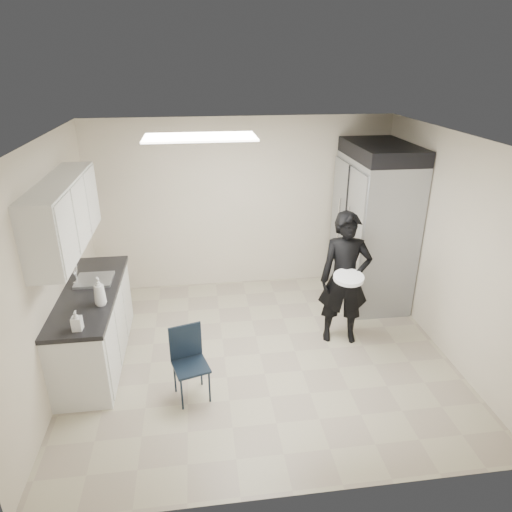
{
  "coord_description": "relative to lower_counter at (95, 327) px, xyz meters",
  "views": [
    {
      "loc": [
        -0.67,
        -4.62,
        3.36
      ],
      "look_at": [
        -0.02,
        0.2,
        1.23
      ],
      "focal_mm": 32.0,
      "sensor_mm": 36.0,
      "label": 1
    }
  ],
  "objects": [
    {
      "name": "upper_cabinets",
      "position": [
        -0.13,
        0.0,
        1.4
      ],
      "size": [
        0.35,
        1.8,
        0.75
      ],
      "primitive_type": "cube",
      "color": "silver",
      "rests_on": "left_wall"
    },
    {
      "name": "notice_sticker_left",
      "position": [
        -0.29,
        -0.1,
        0.79
      ],
      "size": [
        0.0,
        0.12,
        0.07
      ],
      "primitive_type": "cube",
      "color": "yellow",
      "rests_on": "left_wall"
    },
    {
      "name": "fridge_compressor",
      "position": [
        3.78,
        1.07,
        1.77
      ],
      "size": [
        0.8,
        1.35,
        0.2
      ],
      "primitive_type": "cube",
      "color": "black",
      "rests_on": "commercial_fridge"
    },
    {
      "name": "notice_sticker_right",
      "position": [
        -0.29,
        0.1,
        0.75
      ],
      "size": [
        0.0,
        0.12,
        0.07
      ],
      "primitive_type": "cube",
      "color": "yellow",
      "rests_on": "left_wall"
    },
    {
      "name": "countertop",
      "position": [
        0.0,
        0.0,
        0.46
      ],
      "size": [
        0.64,
        1.95,
        0.05
      ],
      "primitive_type": "cube",
      "color": "black",
      "rests_on": "lower_counter"
    },
    {
      "name": "lower_counter",
      "position": [
        0.0,
        0.0,
        0.0
      ],
      "size": [
        0.6,
        1.9,
        0.86
      ],
      "primitive_type": "cube",
      "color": "silver",
      "rests_on": "floor"
    },
    {
      "name": "bucket_lid",
      "position": [
        2.99,
        -0.23,
        0.57
      ],
      "size": [
        0.41,
        0.41,
        0.04
      ],
      "primitive_type": "cylinder",
      "rotation": [
        0.0,
        0.0,
        -0.17
      ],
      "color": "silver",
      "rests_on": "man_tuxedo"
    },
    {
      "name": "soap_bottle_b",
      "position": [
        0.06,
        -0.82,
        0.58
      ],
      "size": [
        0.1,
        0.1,
        0.21
      ],
      "primitive_type": "imported",
      "rotation": [
        0.0,
        0.0,
        -0.04
      ],
      "color": "#B0AFBC",
      "rests_on": "countertop"
    },
    {
      "name": "ceiling_panel",
      "position": [
        1.35,
        0.2,
        2.14
      ],
      "size": [
        1.2,
        0.6,
        0.02
      ],
      "primitive_type": "cube",
      "color": "white",
      "rests_on": "ceiling"
    },
    {
      "name": "commercial_fridge",
      "position": [
        3.78,
        1.07,
        0.62
      ],
      "size": [
        0.8,
        1.35,
        2.1
      ],
      "primitive_type": "cube",
      "color": "gray",
      "rests_on": "floor"
    },
    {
      "name": "ceiling",
      "position": [
        1.95,
        -0.2,
        2.17
      ],
      "size": [
        4.5,
        4.5,
        0.0
      ],
      "primitive_type": "plane",
      "rotation": [
        3.14,
        0.0,
        0.0
      ],
      "color": "silver",
      "rests_on": "back_wall"
    },
    {
      "name": "towel_dispenser",
      "position": [
        -0.19,
        1.15,
        1.19
      ],
      "size": [
        0.22,
        0.3,
        0.35
      ],
      "primitive_type": "cube",
      "color": "black",
      "rests_on": "left_wall"
    },
    {
      "name": "right_wall",
      "position": [
        4.2,
        -0.2,
        0.87
      ],
      "size": [
        0.0,
        4.0,
        4.0
      ],
      "primitive_type": "plane",
      "rotation": [
        1.57,
        0.0,
        -1.57
      ],
      "color": "beige",
      "rests_on": "floor"
    },
    {
      "name": "left_wall",
      "position": [
        -0.3,
        -0.2,
        0.87
      ],
      "size": [
        0.0,
        4.0,
        4.0
      ],
      "primitive_type": "plane",
      "rotation": [
        1.57,
        0.0,
        1.57
      ],
      "color": "beige",
      "rests_on": "floor"
    },
    {
      "name": "back_wall",
      "position": [
        1.95,
        1.8,
        0.87
      ],
      "size": [
        4.5,
        0.0,
        4.5
      ],
      "primitive_type": "plane",
      "rotation": [
        1.57,
        0.0,
        0.0
      ],
      "color": "beige",
      "rests_on": "floor"
    },
    {
      "name": "folding_chair",
      "position": [
        1.13,
        -0.86,
        -0.04
      ],
      "size": [
        0.43,
        0.43,
        0.78
      ],
      "primitive_type": "cube",
      "rotation": [
        0.0,
        0.0,
        0.27
      ],
      "color": "black",
      "rests_on": "floor"
    },
    {
      "name": "faucet",
      "position": [
        -0.18,
        0.25,
        0.59
      ],
      "size": [
        0.02,
        0.02,
        0.24
      ],
      "primitive_type": "cylinder",
      "color": "silver",
      "rests_on": "countertop"
    },
    {
      "name": "soap_bottle_a",
      "position": [
        0.2,
        -0.34,
        0.64
      ],
      "size": [
        0.17,
        0.17,
        0.32
      ],
      "primitive_type": "imported",
      "rotation": [
        0.0,
        0.0,
        0.43
      ],
      "color": "white",
      "rests_on": "countertop"
    },
    {
      "name": "floor",
      "position": [
        1.95,
        -0.2,
        -0.43
      ],
      "size": [
        4.5,
        4.5,
        0.0
      ],
      "primitive_type": "plane",
      "color": "tan",
      "rests_on": "ground"
    },
    {
      "name": "sink",
      "position": [
        0.02,
        0.25,
        0.44
      ],
      "size": [
        0.42,
        0.4,
        0.14
      ],
      "primitive_type": "cube",
      "color": "gray",
      "rests_on": "countertop"
    },
    {
      "name": "man_tuxedo",
      "position": [
        3.03,
        0.01,
        0.42
      ],
      "size": [
        0.69,
        0.52,
        1.71
      ],
      "primitive_type": "imported",
      "rotation": [
        0.0,
        0.0,
        -0.17
      ],
      "color": "black",
      "rests_on": "floor"
    }
  ]
}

